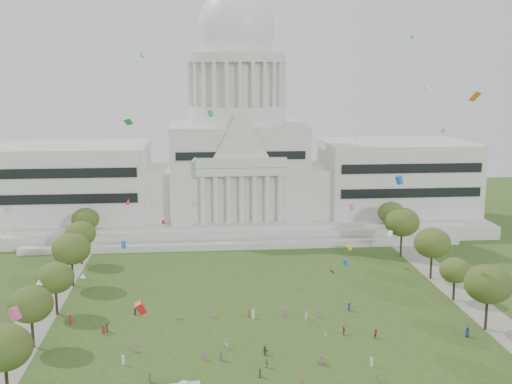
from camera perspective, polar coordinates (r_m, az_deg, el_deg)
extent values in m
plane|color=#344C1B|center=(113.52, 2.18, -16.31)|extent=(400.00, 400.00, 0.00)
cube|color=silver|center=(221.29, -1.67, -2.25)|extent=(160.00, 60.00, 4.00)
cube|color=silver|center=(189.61, -1.03, -4.77)|extent=(130.00, 3.00, 2.00)
cube|color=silver|center=(196.93, -1.21, -3.73)|extent=(140.00, 3.00, 5.00)
cube|color=silver|center=(221.29, -16.03, 0.76)|extent=(50.00, 34.00, 22.00)
cube|color=silver|center=(227.87, 12.27, 1.21)|extent=(50.00, 34.00, 22.00)
cube|color=silver|center=(216.33, -8.79, 0.03)|extent=(12.00, 26.00, 16.00)
cube|color=silver|center=(219.66, 5.41, 0.27)|extent=(12.00, 26.00, 16.00)
cube|color=silver|center=(217.28, -1.68, 1.80)|extent=(44.00, 38.00, 28.00)
cube|color=silver|center=(197.07, -1.31, 1.83)|extent=(28.00, 3.00, 2.40)
cube|color=black|center=(204.34, -16.94, 0.49)|extent=(46.00, 0.40, 11.00)
cube|color=black|center=(211.44, 13.68, 0.98)|extent=(46.00, 0.40, 11.00)
cylinder|color=silver|center=(215.15, -1.70, 6.91)|extent=(32.00, 32.00, 6.00)
cylinder|color=silver|center=(214.72, -1.72, 9.58)|extent=(28.00, 28.00, 14.00)
cylinder|color=silver|center=(214.73, -1.73, 11.85)|extent=(32.40, 32.40, 3.00)
cylinder|color=silver|center=(214.91, -1.74, 13.31)|extent=(22.00, 22.00, 8.00)
ellipsoid|color=silver|center=(215.13, -1.75, 14.38)|extent=(25.00, 25.00, 26.20)
cube|color=gray|center=(144.27, -19.12, -10.85)|extent=(8.00, 160.00, 0.04)
cube|color=gray|center=(152.94, 19.03, -9.60)|extent=(8.00, 160.00, 0.04)
cylinder|color=black|center=(113.01, -21.26, -15.58)|extent=(0.56, 0.56, 5.75)
ellipsoid|color=#344D17|center=(110.52, -21.48, -12.74)|extent=(8.86, 8.86, 7.25)
cylinder|color=black|center=(131.15, -19.24, -11.78)|extent=(0.56, 0.56, 5.47)
ellipsoid|color=#324817|center=(129.11, -19.40, -9.40)|extent=(8.42, 8.42, 6.89)
cylinder|color=black|center=(139.69, 19.78, -10.26)|extent=(0.56, 0.56, 6.20)
ellipsoid|color=#354617|center=(137.55, 19.95, -7.69)|extent=(9.55, 9.55, 7.82)
cylinder|color=black|center=(146.06, -17.31, -9.37)|extent=(0.56, 0.56, 5.27)
ellipsoid|color=#354E17|center=(144.28, -17.43, -7.28)|extent=(8.12, 8.12, 6.65)
cylinder|color=black|center=(154.67, 17.17, -8.38)|extent=(0.56, 0.56, 4.56)
ellipsoid|color=#3F501A|center=(153.20, 17.27, -6.67)|extent=(7.01, 7.01, 5.74)
cylinder|color=black|center=(163.10, -15.99, -7.04)|extent=(0.56, 0.56, 6.03)
ellipsoid|color=#394B1A|center=(161.32, -16.10, -4.88)|extent=(9.29, 9.29, 7.60)
cylinder|color=black|center=(168.32, 15.29, -6.47)|extent=(0.56, 0.56, 5.97)
ellipsoid|color=#3B4F18|center=(166.60, 15.40, -4.39)|extent=(9.19, 9.19, 7.52)
cylinder|color=black|center=(180.90, -15.26, -5.36)|extent=(0.56, 0.56, 5.41)
ellipsoid|color=#394C17|center=(179.44, -15.35, -3.60)|extent=(8.33, 8.33, 6.81)
cylinder|color=black|center=(186.09, 12.77, -4.64)|extent=(0.56, 0.56, 6.37)
ellipsoid|color=#375016|center=(184.45, 12.85, -2.62)|extent=(9.82, 9.82, 8.03)
cylinder|color=black|center=(198.44, -14.85, -3.94)|extent=(0.56, 0.56, 5.32)
ellipsoid|color=#314614|center=(197.12, -14.93, -2.35)|extent=(8.19, 8.19, 6.70)
cylinder|color=black|center=(203.46, 11.88, -3.43)|extent=(0.56, 0.56, 5.47)
ellipsoid|color=#3C5019|center=(202.15, 11.94, -1.83)|extent=(8.42, 8.42, 6.89)
imported|color=navy|center=(135.69, 18.26, -11.73)|extent=(1.18, 1.02, 2.03)
imported|color=#B21E1E|center=(130.74, 10.63, -12.27)|extent=(1.06, 0.97, 1.86)
imported|color=#994C8C|center=(118.70, 5.85, -14.62)|extent=(0.70, 1.22, 1.81)
imported|color=olive|center=(116.96, 0.96, -14.98)|extent=(0.64, 1.06, 1.73)
imported|color=#4C4C51|center=(121.64, 0.82, -13.89)|extent=(1.49, 1.83, 1.87)
imported|color=silver|center=(124.43, -2.62, -13.33)|extent=(1.03, 0.96, 1.82)
imported|color=olive|center=(114.42, 10.65, -15.86)|extent=(1.02, 1.00, 1.46)
imported|color=#B21E1E|center=(131.35, 7.82, -12.10)|extent=(0.68, 1.09, 1.76)
cube|color=olive|center=(111.20, 4.12, -16.49)|extent=(0.48, 0.47, 1.56)
cube|color=navy|center=(143.60, 8.28, -10.07)|extent=(0.56, 0.49, 1.79)
cube|color=#994C8C|center=(125.10, -10.83, -13.35)|extent=(0.38, 0.55, 1.94)
cube|color=#26262B|center=(142.34, -10.68, -10.40)|extent=(0.41, 0.47, 1.52)
cube|color=#994C8C|center=(138.85, -3.94, -10.76)|extent=(0.42, 0.50, 1.64)
cube|color=#B21E1E|center=(140.80, -16.19, -10.80)|extent=(0.58, 0.59, 1.92)
cube|color=#26262B|center=(113.84, 0.35, -15.78)|extent=(0.28, 0.43, 1.56)
cube|color=#994C8C|center=(138.86, 2.58, -10.71)|extent=(0.55, 0.49, 1.77)
cube|color=#994C8C|center=(139.19, 5.61, -10.73)|extent=(0.33, 0.47, 1.64)
cube|color=silver|center=(119.34, 10.23, -14.64)|extent=(0.48, 0.51, 1.64)
cube|color=silver|center=(138.04, -0.25, -10.81)|extent=(0.57, 0.57, 1.88)
cube|color=#4C4C51|center=(113.63, -9.44, -15.94)|extent=(0.43, 0.53, 1.73)
cube|color=#4C4C51|center=(119.72, -3.15, -14.32)|extent=(0.40, 0.55, 1.88)
cube|color=silver|center=(137.97, 4.49, -10.90)|extent=(0.41, 0.51, 1.68)
cube|color=#B21E1E|center=(138.78, -0.64, -10.75)|extent=(0.29, 0.44, 1.60)
cube|color=#994C8C|center=(120.20, -4.52, -14.30)|extent=(0.46, 0.51, 1.62)
cube|color=silver|center=(120.35, -11.73, -14.43)|extent=(0.53, 0.41, 1.79)
cube|color=#B21E1E|center=(133.86, -13.39, -11.84)|extent=(0.55, 0.43, 1.81)
cube|color=#26262B|center=(134.71, -13.12, -11.67)|extent=(0.40, 0.55, 1.87)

